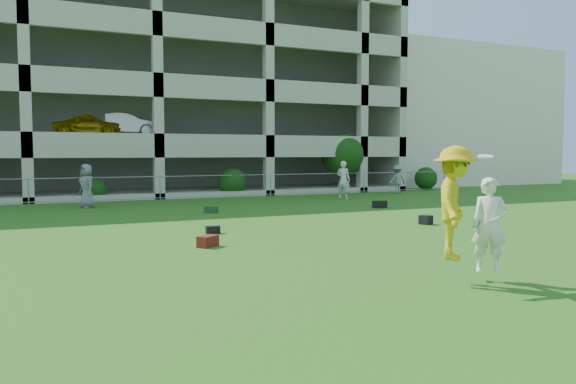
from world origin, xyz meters
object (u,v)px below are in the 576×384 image
bystander_f (397,179)px  parking_garage (130,95)px  stucco_building (420,120)px  frisbee_contest (462,207)px  bystander_e (343,180)px  crate_d (426,220)px  bystander_c (87,186)px

bystander_f → parking_garage: parking_garage is taller
stucco_building → bystander_f: bearing=-132.7°
frisbee_contest → bystander_e: bearing=66.1°
frisbee_contest → bystander_f: bearing=57.2°
stucco_building → crate_d: 28.71m
stucco_building → frisbee_contest: stucco_building is taller
bystander_e → bystander_f: bearing=-107.0°
parking_garage → bystander_c: bearing=-107.6°
bystander_f → parking_garage: bearing=-37.9°
bystander_c → bystander_e: 12.34m
stucco_building → bystander_c: stucco_building is taller
crate_d → parking_garage: size_ratio=0.01×
bystander_c → crate_d: bystander_c is taller
stucco_building → bystander_e: (-14.40, -12.40, -4.03)m
frisbee_contest → parking_garage: (-1.06, 29.16, 4.63)m
crate_d → stucco_building: bearing=52.6°
bystander_f → bystander_c: bearing=4.9°
frisbee_contest → parking_garage: bearing=92.1°
stucco_building → frisbee_contest: (-21.95, -29.46, -3.62)m
bystander_f → frisbee_contest: frisbee_contest is taller
bystander_f → crate_d: 13.96m
bystander_c → bystander_f: (16.92, 1.37, -0.11)m
crate_d → parking_garage: (-5.83, 22.19, 5.86)m
bystander_e → bystander_c: bearing=50.3°
bystander_e → parking_garage: size_ratio=0.06×
crate_d → frisbee_contest: (-4.77, -6.97, 1.23)m
stucco_building → crate_d: (-17.18, -22.49, -4.85)m
bystander_c → frisbee_contest: bearing=-6.5°
bystander_f → parking_garage: 17.56m
parking_garage → frisbee_contest: bearing=-87.9°
bystander_f → frisbee_contest: size_ratio=0.72×
stucco_building → parking_garage: (-23.01, -0.30, 1.01)m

